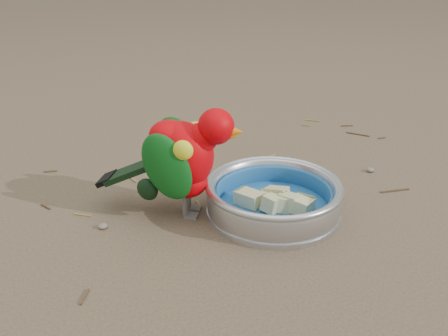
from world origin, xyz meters
name	(u,v)px	position (x,y,z in m)	size (l,w,h in m)	color
ground	(292,226)	(0.00, 0.00, 0.00)	(60.00, 60.00, 0.00)	brown
food_bowl	(273,210)	(-0.01, 0.05, 0.01)	(0.23, 0.23, 0.02)	#B2B2BA
bowl_wall	(274,195)	(-0.01, 0.05, 0.04)	(0.23, 0.23, 0.04)	#B2B2BA
fruit_wedges	(273,198)	(-0.01, 0.05, 0.03)	(0.14, 0.14, 0.03)	#C9C589
lory_parrot	(183,164)	(-0.15, 0.12, 0.09)	(0.11, 0.23, 0.19)	#C50006
ground_debris	(274,225)	(-0.03, 0.01, 0.00)	(0.90, 0.80, 0.01)	olive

